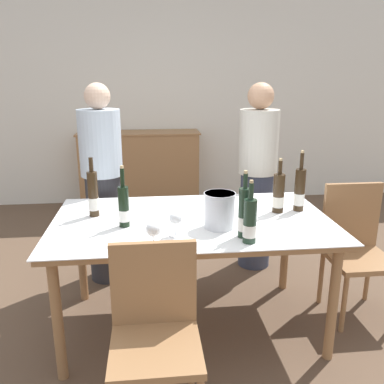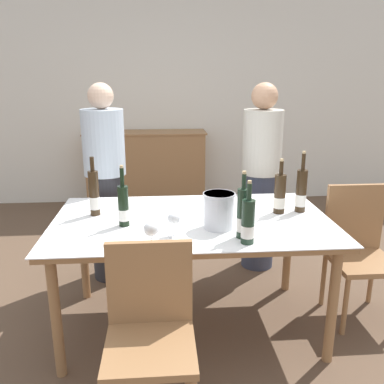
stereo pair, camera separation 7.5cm
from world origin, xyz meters
name	(u,v)px [view 2 (the right image)]	position (x,y,z in m)	size (l,w,h in m)	color
ground_plane	(192,324)	(0.00, 0.00, 0.00)	(12.00, 12.00, 0.00)	brown
back_wall	(174,96)	(0.00, 3.00, 1.40)	(8.00, 0.10, 2.80)	silver
sideboard_cabinet	(146,169)	(-0.38, 2.71, 0.49)	(1.53, 0.46, 0.98)	#996B42
dining_table	(192,229)	(0.00, 0.00, 0.71)	(1.77, 1.05, 0.78)	#996B42
ice_bucket	(219,210)	(0.15, -0.17, 0.90)	(0.19, 0.19, 0.22)	silver
wine_bottle_0	(301,192)	(0.74, 0.09, 0.92)	(0.07, 0.07, 0.41)	#332314
wine_bottle_1	(248,222)	(0.27, -0.41, 0.90)	(0.07, 0.07, 0.36)	#1E3323
wine_bottle_2	(243,215)	(0.26, -0.33, 0.92)	(0.07, 0.07, 0.39)	#1E3323
wine_bottle_3	(280,195)	(0.59, 0.08, 0.91)	(0.08, 0.08, 0.37)	#332314
wine_bottle_4	(123,206)	(-0.42, -0.09, 0.90)	(0.07, 0.07, 0.38)	black
wine_bottle_5	(94,194)	(-0.63, 0.13, 0.92)	(0.07, 0.07, 0.39)	#332314
wine_glass_0	(174,220)	(-0.12, -0.28, 0.88)	(0.08, 0.08, 0.14)	white
wine_glass_1	(151,230)	(-0.25, -0.40, 0.87)	(0.08, 0.08, 0.14)	white
wine_glass_2	(224,198)	(0.22, 0.10, 0.89)	(0.09, 0.09, 0.15)	white
chair_near_front	(150,324)	(-0.26, -0.76, 0.53)	(0.42, 0.42, 0.91)	#996B42
chair_right_end	(358,244)	(1.18, 0.09, 0.53)	(0.42, 0.42, 0.93)	#996B42
person_host	(106,185)	(-0.64, 0.77, 0.81)	(0.33, 0.33, 1.62)	#2D2D33
person_guest_left	(261,179)	(0.66, 0.88, 0.81)	(0.33, 0.33, 1.61)	#383F56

